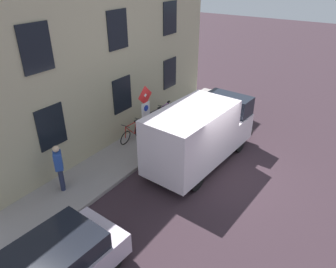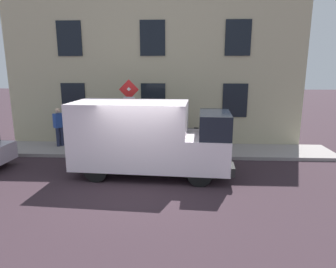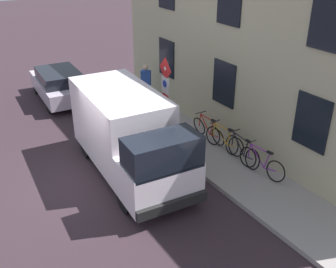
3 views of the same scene
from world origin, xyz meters
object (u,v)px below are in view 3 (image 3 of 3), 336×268
at_px(delivery_van, 128,133).
at_px(pedestrian, 146,83).
at_px(parked_hatchback, 59,84).
at_px(sign_post_stacked, 166,92).
at_px(bicycle_black, 242,151).
at_px(bicycle_orange, 224,140).
at_px(bicycle_red, 208,130).
at_px(bicycle_purple, 261,163).

distance_m(delivery_van, pedestrian, 5.29).
relative_size(delivery_van, parked_hatchback, 1.33).
bearing_deg(sign_post_stacked, pedestrian, 71.78).
bearing_deg(bicycle_black, pedestrian, 5.79).
height_order(parked_hatchback, bicycle_orange, parked_hatchback).
distance_m(sign_post_stacked, bicycle_black, 3.16).
xyz_separation_m(parked_hatchback, bicycle_red, (3.07, -6.86, -0.22)).
bearing_deg(delivery_van, bicycle_red, 98.09).
xyz_separation_m(bicycle_purple, bicycle_orange, (-0.00, 1.76, 0.00)).
bearing_deg(bicycle_purple, delivery_van, 46.26).
bearing_deg(sign_post_stacked, bicycle_orange, -50.38).
bearing_deg(bicycle_red, sign_post_stacked, 60.58).
bearing_deg(bicycle_orange, parked_hatchback, 14.44).
xyz_separation_m(sign_post_stacked, delivery_van, (-1.90, -0.95, -0.65)).
bearing_deg(bicycle_red, bicycle_purple, 178.88).
xyz_separation_m(bicycle_black, bicycle_orange, (-0.00, 0.88, 0.00)).
bearing_deg(parked_hatchback, pedestrian, -130.24).
height_order(sign_post_stacked, delivery_van, sign_post_stacked).
relative_size(delivery_van, bicycle_red, 3.18).
relative_size(sign_post_stacked, pedestrian, 1.68).
height_order(delivery_van, bicycle_orange, delivery_van).
relative_size(bicycle_orange, pedestrian, 0.99).
distance_m(bicycle_black, pedestrian, 5.89).
distance_m(bicycle_purple, pedestrian, 6.76).
relative_size(delivery_van, bicycle_orange, 3.18).
xyz_separation_m(bicycle_purple, bicycle_red, (0.00, 2.64, 0.00)).
distance_m(sign_post_stacked, bicycle_orange, 2.53).
bearing_deg(bicycle_purple, bicycle_red, -7.06).
bearing_deg(pedestrian, bicycle_black, -139.84).
height_order(sign_post_stacked, bicycle_purple, sign_post_stacked).
distance_m(delivery_van, bicycle_black, 3.64).
relative_size(bicycle_purple, pedestrian, 0.99).
height_order(bicycle_purple, bicycle_black, same).
xyz_separation_m(bicycle_orange, bicycle_red, (0.00, 0.88, 0.00)).
height_order(bicycle_orange, pedestrian, pedestrian).
bearing_deg(bicycle_black, sign_post_stacked, 31.91).
relative_size(bicycle_black, pedestrian, 1.00).
distance_m(parked_hatchback, bicycle_red, 7.52).
distance_m(parked_hatchback, bicycle_purple, 9.98).
distance_m(bicycle_purple, bicycle_red, 2.64).
xyz_separation_m(delivery_van, bicycle_black, (3.21, -1.51, -0.82)).
distance_m(bicycle_purple, bicycle_orange, 1.76).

